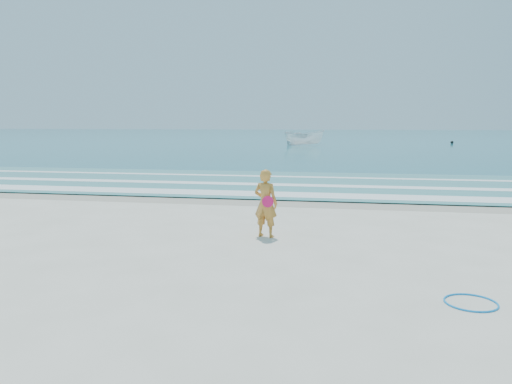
# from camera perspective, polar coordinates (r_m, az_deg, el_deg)

# --- Properties ---
(ground) EXTENTS (400.00, 400.00, 0.00)m
(ground) POSITION_cam_1_polar(r_m,az_deg,el_deg) (8.76, -7.49, -9.99)
(ground) COLOR silver
(ground) RESTS_ON ground
(wet_sand) EXTENTS (400.00, 2.40, 0.00)m
(wet_sand) POSITION_cam_1_polar(r_m,az_deg,el_deg) (17.33, 1.79, -1.01)
(wet_sand) COLOR #B2A893
(wet_sand) RESTS_ON ground
(ocean) EXTENTS (400.00, 190.00, 0.04)m
(ocean) POSITION_cam_1_polar(r_m,az_deg,el_deg) (112.98, 9.38, 6.42)
(ocean) COLOR #19727F
(ocean) RESTS_ON ground
(shallow) EXTENTS (400.00, 10.00, 0.01)m
(shallow) POSITION_cam_1_polar(r_m,az_deg,el_deg) (22.23, 3.78, 1.05)
(shallow) COLOR #59B7AD
(shallow) RESTS_ON ocean
(foam_near) EXTENTS (400.00, 1.40, 0.01)m
(foam_near) POSITION_cam_1_polar(r_m,az_deg,el_deg) (18.59, 2.41, -0.25)
(foam_near) COLOR white
(foam_near) RESTS_ON shallow
(foam_mid) EXTENTS (400.00, 0.90, 0.01)m
(foam_mid) POSITION_cam_1_polar(r_m,az_deg,el_deg) (21.44, 3.52, 0.83)
(foam_mid) COLOR white
(foam_mid) RESTS_ON shallow
(foam_far) EXTENTS (400.00, 0.60, 0.01)m
(foam_far) POSITION_cam_1_polar(r_m,az_deg,el_deg) (24.70, 4.48, 1.75)
(foam_far) COLOR white
(foam_far) RESTS_ON shallow
(hoop) EXTENTS (0.98, 0.98, 0.03)m
(hoop) POSITION_cam_1_polar(r_m,az_deg,el_deg) (8.29, 23.34, -11.52)
(hoop) COLOR #0C87DF
(hoop) RESTS_ON ground
(boat) EXTENTS (4.80, 1.93, 1.83)m
(boat) POSITION_cam_1_polar(r_m,az_deg,el_deg) (59.96, 5.54, 6.19)
(boat) COLOR white
(boat) RESTS_ON ocean
(buoy) EXTENTS (0.39, 0.39, 0.39)m
(buoy) POSITION_cam_1_polar(r_m,az_deg,el_deg) (69.34, 21.49, 5.31)
(buoy) COLOR black
(buoy) RESTS_ON ocean
(woman) EXTENTS (0.67, 0.54, 1.61)m
(woman) POSITION_cam_1_polar(r_m,az_deg,el_deg) (11.74, 1.11, -1.29)
(woman) COLOR orange
(woman) RESTS_ON ground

